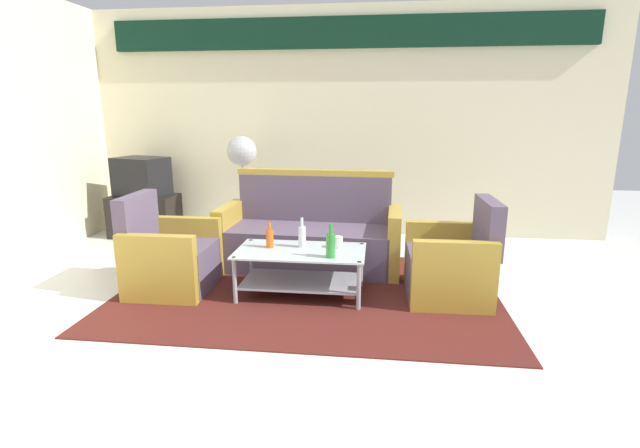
# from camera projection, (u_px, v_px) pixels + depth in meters

# --- Properties ---
(ground_plane) EXTENTS (14.00, 14.00, 0.00)m
(ground_plane) POSITION_uv_depth(u_px,v_px,m) (310.00, 340.00, 3.32)
(ground_plane) COLOR white
(wall_back) EXTENTS (6.52, 0.19, 2.80)m
(wall_back) POSITION_uv_depth(u_px,v_px,m) (344.00, 118.00, 5.91)
(wall_back) COLOR beige
(wall_back) RESTS_ON ground
(rug) EXTENTS (3.29, 2.19, 0.01)m
(rug) POSITION_uv_depth(u_px,v_px,m) (308.00, 291.00, 4.19)
(rug) COLOR #511E19
(rug) RESTS_ON ground
(couch) EXTENTS (1.82, 0.80, 0.96)m
(couch) POSITION_uv_depth(u_px,v_px,m) (311.00, 237.00, 4.80)
(couch) COLOR #5B4C60
(couch) RESTS_ON rug
(armchair_left) EXTENTS (0.71, 0.77, 0.85)m
(armchair_left) POSITION_uv_depth(u_px,v_px,m) (170.00, 258.00, 4.20)
(armchair_left) COLOR #5B4C60
(armchair_left) RESTS_ON rug
(armchair_right) EXTENTS (0.71, 0.77, 0.85)m
(armchair_right) POSITION_uv_depth(u_px,v_px,m) (452.00, 265.00, 4.01)
(armchair_right) COLOR #5B4C60
(armchair_right) RESTS_ON rug
(coffee_table) EXTENTS (1.10, 0.60, 0.40)m
(coffee_table) POSITION_uv_depth(u_px,v_px,m) (301.00, 266.00, 4.05)
(coffee_table) COLOR silver
(coffee_table) RESTS_ON rug
(bottle_orange) EXTENTS (0.06, 0.06, 0.23)m
(bottle_orange) POSITION_uv_depth(u_px,v_px,m) (270.00, 238.00, 4.08)
(bottle_orange) COLOR #D85919
(bottle_orange) RESTS_ON coffee_table
(bottle_green) EXTENTS (0.08, 0.08, 0.28)m
(bottle_green) POSITION_uv_depth(u_px,v_px,m) (331.00, 245.00, 3.80)
(bottle_green) COLOR #2D8C38
(bottle_green) RESTS_ON coffee_table
(bottle_clear) EXTENTS (0.06, 0.06, 0.26)m
(bottle_clear) POSITION_uv_depth(u_px,v_px,m) (302.00, 236.00, 4.09)
(bottle_clear) COLOR silver
(bottle_clear) RESTS_ON coffee_table
(cup) EXTENTS (0.08, 0.08, 0.10)m
(cup) POSITION_uv_depth(u_px,v_px,m) (338.00, 242.00, 4.08)
(cup) COLOR silver
(cup) RESTS_ON coffee_table
(tv_stand) EXTENTS (0.80, 0.50, 0.52)m
(tv_stand) POSITION_uv_depth(u_px,v_px,m) (145.00, 216.00, 6.01)
(tv_stand) COLOR black
(tv_stand) RESTS_ON ground
(television) EXTENTS (0.70, 0.59, 0.48)m
(television) POSITION_uv_depth(u_px,v_px,m) (142.00, 177.00, 5.90)
(television) COLOR black
(television) RESTS_ON tv_stand
(pedestal_fan) EXTENTS (0.36, 0.36, 1.27)m
(pedestal_fan) POSITION_uv_depth(u_px,v_px,m) (242.00, 157.00, 5.73)
(pedestal_fan) COLOR #2D2D33
(pedestal_fan) RESTS_ON ground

